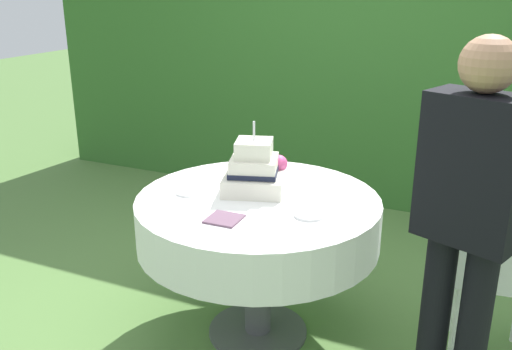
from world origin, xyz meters
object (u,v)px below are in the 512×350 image
object	(u,v)px
cake_table	(258,221)
standing_person	(468,220)
napkin_stack	(224,219)
garden_chair	(498,265)
wedding_cake	(255,171)
serving_plate_far	(309,215)
serving_plate_near	(188,193)

from	to	relation	value
cake_table	standing_person	size ratio (longest dim) A/B	0.75
napkin_stack	garden_chair	world-z (taller)	garden_chair
cake_table	wedding_cake	distance (m)	0.25
standing_person	garden_chair	bearing A→B (deg)	73.66
wedding_cake	garden_chair	xyz separation A→B (m)	(1.16, 0.13, -0.33)
serving_plate_far	napkin_stack	bearing A→B (deg)	-148.97
garden_chair	cake_table	bearing A→B (deg)	-168.83
garden_chair	wedding_cake	bearing A→B (deg)	-173.63
wedding_cake	serving_plate_near	xyz separation A→B (m)	(-0.28, -0.18, -0.10)
cake_table	standing_person	xyz separation A→B (m)	(0.97, -0.25, 0.29)
cake_table	napkin_stack	distance (m)	0.33
cake_table	standing_person	bearing A→B (deg)	-14.73
serving_plate_near	serving_plate_far	distance (m)	0.64
standing_person	serving_plate_far	bearing A→B (deg)	167.58
garden_chair	serving_plate_far	bearing A→B (deg)	-157.98
serving_plate_near	garden_chair	bearing A→B (deg)	12.23
garden_chair	standing_person	distance (m)	0.63
cake_table	garden_chair	bearing A→B (deg)	11.17
serving_plate_far	napkin_stack	size ratio (longest dim) A/B	0.95
napkin_stack	garden_chair	distance (m)	1.27
napkin_stack	standing_person	xyz separation A→B (m)	(0.99, 0.05, 0.16)
serving_plate_near	garden_chair	world-z (taller)	garden_chair
serving_plate_near	napkin_stack	world-z (taller)	serving_plate_near
serving_plate_near	serving_plate_far	xyz separation A→B (m)	(0.64, -0.01, 0.00)
wedding_cake	napkin_stack	distance (m)	0.41
serving_plate_far	garden_chair	world-z (taller)	garden_chair
garden_chair	serving_plate_near	bearing A→B (deg)	-167.77
wedding_cake	serving_plate_far	distance (m)	0.42
serving_plate_near	napkin_stack	xyz separation A→B (m)	(0.31, -0.21, -0.00)
napkin_stack	cake_table	bearing A→B (deg)	84.98
cake_table	serving_plate_far	world-z (taller)	serving_plate_far
cake_table	napkin_stack	size ratio (longest dim) A/B	8.21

